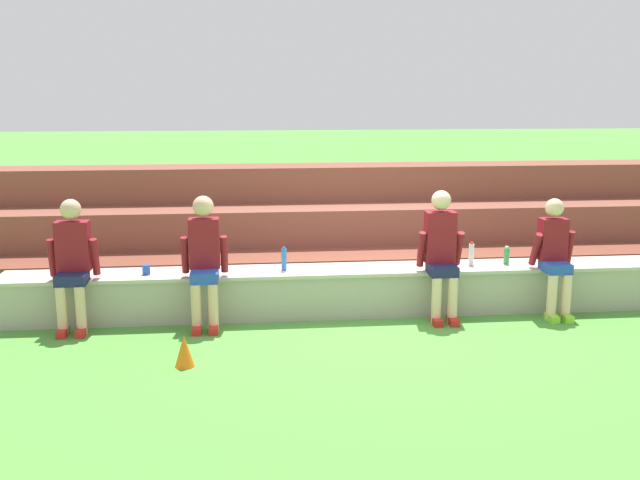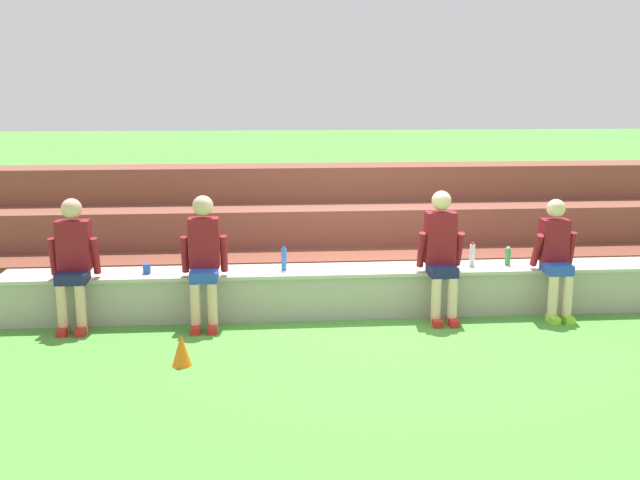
{
  "view_description": "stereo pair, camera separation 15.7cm",
  "coord_description": "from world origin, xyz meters",
  "px_view_note": "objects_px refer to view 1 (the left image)",
  "views": [
    {
      "loc": [
        -1.5,
        -7.82,
        2.58
      ],
      "look_at": [
        -0.67,
        0.28,
        0.89
      ],
      "focal_mm": 40.45,
      "sensor_mm": 36.0,
      "label": 1
    },
    {
      "loc": [
        -1.35,
        -7.83,
        2.58
      ],
      "look_at": [
        -0.67,
        0.28,
        0.89
      ],
      "focal_mm": 40.45,
      "sensor_mm": 36.0,
      "label": 2
    }
  ],
  "objects_px": {
    "person_far_left": "(72,260)",
    "person_left_of_center": "(204,257)",
    "person_center": "(441,251)",
    "person_right_of_center": "(555,254)",
    "water_bottle_center_gap": "(506,256)",
    "water_bottle_near_left": "(471,254)",
    "sports_cone": "(184,351)",
    "plastic_cup_right_end": "(146,270)",
    "water_bottle_mid_left": "(284,259)"
  },
  "relations": [
    {
      "from": "person_far_left",
      "to": "person_left_of_center",
      "type": "height_order",
      "value": "person_left_of_center"
    },
    {
      "from": "person_center",
      "to": "sports_cone",
      "type": "xyz_separation_m",
      "value": [
        -2.8,
        -1.21,
        -0.64
      ]
    },
    {
      "from": "plastic_cup_right_end",
      "to": "person_left_of_center",
      "type": "bearing_deg",
      "value": -20.89
    },
    {
      "from": "person_far_left",
      "to": "plastic_cup_right_end",
      "type": "height_order",
      "value": "person_far_left"
    },
    {
      "from": "person_far_left",
      "to": "water_bottle_near_left",
      "type": "relative_size",
      "value": 5.16
    },
    {
      "from": "sports_cone",
      "to": "person_right_of_center",
      "type": "bearing_deg",
      "value": 16.06
    },
    {
      "from": "person_far_left",
      "to": "person_right_of_center",
      "type": "distance_m",
      "value": 5.41
    },
    {
      "from": "person_far_left",
      "to": "person_right_of_center",
      "type": "height_order",
      "value": "person_far_left"
    },
    {
      "from": "person_far_left",
      "to": "water_bottle_center_gap",
      "type": "bearing_deg",
      "value": 3.46
    },
    {
      "from": "person_left_of_center",
      "to": "plastic_cup_right_end",
      "type": "relative_size",
      "value": 13.1
    },
    {
      "from": "person_right_of_center",
      "to": "sports_cone",
      "type": "bearing_deg",
      "value": -163.94
    },
    {
      "from": "person_far_left",
      "to": "person_right_of_center",
      "type": "xyz_separation_m",
      "value": [
        5.41,
        -0.06,
        -0.05
      ]
    },
    {
      "from": "person_left_of_center",
      "to": "water_bottle_center_gap",
      "type": "relative_size",
      "value": 6.71
    },
    {
      "from": "person_right_of_center",
      "to": "person_left_of_center",
      "type": "bearing_deg",
      "value": 179.6
    },
    {
      "from": "plastic_cup_right_end",
      "to": "sports_cone",
      "type": "bearing_deg",
      "value": -70.34
    },
    {
      "from": "person_center",
      "to": "water_bottle_mid_left",
      "type": "bearing_deg",
      "value": 170.31
    },
    {
      "from": "person_far_left",
      "to": "person_left_of_center",
      "type": "distance_m",
      "value": 1.42
    },
    {
      "from": "person_left_of_center",
      "to": "person_right_of_center",
      "type": "bearing_deg",
      "value": -0.4
    },
    {
      "from": "person_left_of_center",
      "to": "water_bottle_center_gap",
      "type": "height_order",
      "value": "person_left_of_center"
    },
    {
      "from": "person_right_of_center",
      "to": "water_bottle_mid_left",
      "type": "height_order",
      "value": "person_right_of_center"
    },
    {
      "from": "person_right_of_center",
      "to": "water_bottle_center_gap",
      "type": "height_order",
      "value": "person_right_of_center"
    },
    {
      "from": "person_center",
      "to": "person_right_of_center",
      "type": "bearing_deg",
      "value": -0.74
    },
    {
      "from": "person_left_of_center",
      "to": "water_bottle_near_left",
      "type": "bearing_deg",
      "value": 5.89
    },
    {
      "from": "water_bottle_mid_left",
      "to": "water_bottle_center_gap",
      "type": "relative_size",
      "value": 1.27
    },
    {
      "from": "person_center",
      "to": "plastic_cup_right_end",
      "type": "distance_m",
      "value": 3.35
    },
    {
      "from": "water_bottle_center_gap",
      "to": "plastic_cup_right_end",
      "type": "distance_m",
      "value": 4.23
    },
    {
      "from": "plastic_cup_right_end",
      "to": "person_far_left",
      "type": "bearing_deg",
      "value": -163.19
    },
    {
      "from": "sports_cone",
      "to": "water_bottle_near_left",
      "type": "bearing_deg",
      "value": 25.27
    },
    {
      "from": "person_far_left",
      "to": "water_bottle_mid_left",
      "type": "relative_size",
      "value": 5.23
    },
    {
      "from": "person_center",
      "to": "sports_cone",
      "type": "distance_m",
      "value": 3.12
    },
    {
      "from": "sports_cone",
      "to": "person_far_left",
      "type": "bearing_deg",
      "value": 135.59
    },
    {
      "from": "water_bottle_near_left",
      "to": "person_far_left",
      "type": "bearing_deg",
      "value": -176.31
    },
    {
      "from": "person_left_of_center",
      "to": "person_center",
      "type": "xyz_separation_m",
      "value": [
        2.66,
        -0.01,
        0.01
      ]
    },
    {
      "from": "water_bottle_mid_left",
      "to": "person_center",
      "type": "bearing_deg",
      "value": -9.69
    },
    {
      "from": "water_bottle_mid_left",
      "to": "plastic_cup_right_end",
      "type": "bearing_deg",
      "value": -178.65
    },
    {
      "from": "person_center",
      "to": "person_right_of_center",
      "type": "height_order",
      "value": "person_center"
    },
    {
      "from": "person_left_of_center",
      "to": "water_bottle_near_left",
      "type": "distance_m",
      "value": 3.14
    },
    {
      "from": "water_bottle_center_gap",
      "to": "person_center",
      "type": "bearing_deg",
      "value": -159.17
    },
    {
      "from": "person_left_of_center",
      "to": "person_center",
      "type": "distance_m",
      "value": 2.66
    },
    {
      "from": "person_right_of_center",
      "to": "water_bottle_near_left",
      "type": "bearing_deg",
      "value": 158.19
    },
    {
      "from": "person_center",
      "to": "water_bottle_center_gap",
      "type": "relative_size",
      "value": 6.82
    },
    {
      "from": "water_bottle_near_left",
      "to": "water_bottle_center_gap",
      "type": "relative_size",
      "value": 1.28
    },
    {
      "from": "water_bottle_mid_left",
      "to": "sports_cone",
      "type": "bearing_deg",
      "value": -124.37
    },
    {
      "from": "water_bottle_center_gap",
      "to": "person_left_of_center",
      "type": "bearing_deg",
      "value": -174.7
    },
    {
      "from": "person_right_of_center",
      "to": "sports_cone",
      "type": "xyz_separation_m",
      "value": [
        -4.14,
        -1.19,
        -0.58
      ]
    },
    {
      "from": "person_left_of_center",
      "to": "person_center",
      "type": "bearing_deg",
      "value": -0.23
    },
    {
      "from": "person_far_left",
      "to": "water_bottle_center_gap",
      "type": "distance_m",
      "value": 4.99
    },
    {
      "from": "person_right_of_center",
      "to": "water_bottle_mid_left",
      "type": "distance_m",
      "value": 3.12
    },
    {
      "from": "person_far_left",
      "to": "person_left_of_center",
      "type": "bearing_deg",
      "value": -1.19
    },
    {
      "from": "person_right_of_center",
      "to": "plastic_cup_right_end",
      "type": "xyz_separation_m",
      "value": [
        -4.67,
        0.28,
        -0.13
      ]
    }
  ]
}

